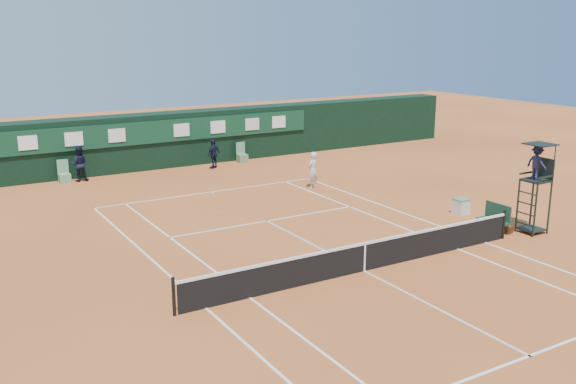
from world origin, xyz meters
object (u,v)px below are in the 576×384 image
object	(u,v)px
tennis_net	(364,256)
player	(313,170)
umpire_chair	(537,169)
cooler	(461,206)
player_bench	(495,217)

from	to	relation	value
tennis_net	player	distance (m)	11.12
tennis_net	player	world-z (taller)	player
umpire_chair	cooler	distance (m)	3.91
player	player_bench	bearing A→B (deg)	75.63
cooler	player	xyz separation A→B (m)	(-2.92, 6.92, 0.56)
umpire_chair	cooler	size ratio (longest dim) A/B	5.30
player_bench	player	distance (m)	9.65
tennis_net	player_bench	bearing A→B (deg)	6.10
cooler	tennis_net	bearing A→B (deg)	-156.93
umpire_chair	player	distance (m)	10.81
umpire_chair	cooler	xyz separation A→B (m)	(-0.37, 3.26, -2.13)
umpire_chair	player_bench	xyz separation A→B (m)	(-1.14, 0.78, -1.86)
umpire_chair	player	size ratio (longest dim) A/B	1.92
umpire_chair	player_bench	bearing A→B (deg)	145.56
umpire_chair	player	xyz separation A→B (m)	(-3.29, 10.18, -1.57)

